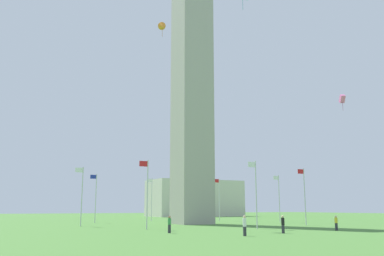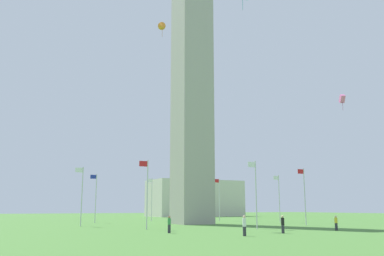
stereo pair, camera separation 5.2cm
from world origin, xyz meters
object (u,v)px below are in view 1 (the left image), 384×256
flagpole_n (82,193)px  kite_pink_box (342,99)px  kite_orange_delta (162,27)px  person_white_shirt (245,226)px  flagpole_sw (219,197)px  flagpole_w (151,197)px  person_green_shirt (169,224)px  flagpole_nw (95,196)px  distant_building (195,198)px  obelisk_monument (192,75)px  flagpole_e (256,191)px  flagpole_se (304,194)px  person_black_shirt (283,224)px  person_yellow_shirt (336,223)px  flagpole_ne (147,191)px  flagpole_s (279,196)px

flagpole_n → kite_pink_box: bearing=141.4°
kite_orange_delta → person_white_shirt: bearing=91.2°
flagpole_sw → flagpole_w: same height
flagpole_w → person_green_shirt: bearing=71.2°
flagpole_nw → distant_building: (-38.00, -37.98, 0.67)m
obelisk_monument → distant_building: obelisk_monument is taller
obelisk_monument → kite_pink_box: obelisk_monument is taller
obelisk_monument → flagpole_e: (0.06, 16.61, -19.10)m
flagpole_w → distant_building: bearing=-128.4°
flagpole_se → kite_pink_box: 14.89m
kite_orange_delta → person_green_shirt: bearing=71.9°
flagpole_n → person_black_shirt: (-13.97, 24.63, -3.48)m
kite_pink_box → person_yellow_shirt: bearing=24.9°
flagpole_w → flagpole_ne: bearing=67.5°
flagpole_ne → flagpole_e: same height
person_yellow_shirt → flagpole_se: bearing=-50.2°
flagpole_n → person_black_shirt: flagpole_n is taller
kite_orange_delta → flagpole_ne: bearing=50.1°
person_white_shirt → distant_building: bearing=0.8°
flagpole_w → flagpole_nw: size_ratio=1.00×
kite_orange_delta → distant_building: (-34.74, -57.56, -21.76)m
person_black_shirt → flagpole_s: bearing=-31.5°
flagpole_n → flagpole_se: 30.69m
flagpole_s → person_black_shirt: bearing=52.0°
flagpole_s → flagpole_e: bearing=45.0°
flagpole_n → distant_building: bearing=-130.8°
kite_pink_box → flagpole_n: bearing=-38.6°
flagpole_s → kite_orange_delta: bearing=17.4°
flagpole_e → person_yellow_shirt: size_ratio=4.95×
person_black_shirt → obelisk_monument: bearing=0.2°
kite_orange_delta → person_yellow_shirt: bearing=132.4°
flagpole_n → flagpole_nw: size_ratio=1.00×
distant_building → flagpole_nw: bearing=45.0°
flagpole_n → flagpole_sw: bearing=-157.5°
flagpole_w → distant_building: distant_building is taller
flagpole_ne → person_black_shirt: flagpole_ne is taller
flagpole_e → person_white_shirt: flagpole_e is taller
flagpole_s → distant_building: (-9.65, -49.72, 0.67)m
flagpole_ne → kite_pink_box: size_ratio=3.87×
flagpole_ne → person_green_shirt: bearing=86.4°
flagpole_n → person_yellow_shirt: bearing=133.7°
distant_building → flagpole_e: bearing=68.4°
flagpole_se → person_green_shirt: bearing=17.5°
flagpole_s → flagpole_sw: bearing=-67.5°
person_green_shirt → person_yellow_shirt: bearing=-42.8°
flagpole_n → flagpole_e: (-16.61, 16.61, 0.00)m
flagpole_w → person_white_shirt: bearing=79.3°
flagpole_se → distant_building: size_ratio=0.31×
flagpole_w → person_black_shirt: 41.47m
kite_orange_delta → flagpole_e: bearing=134.0°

